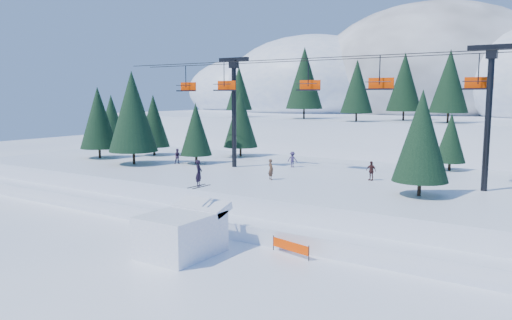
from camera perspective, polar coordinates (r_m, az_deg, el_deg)
The scene contains 10 objects.
ground at distance 29.06m, azimuth -8.89°, elevation -11.33°, with size 160.00×160.00×0.00m, color white.
mid_shelf at distance 43.35m, azimuth 7.24°, elevation -3.34°, with size 70.00×22.00×2.50m, color white.
berm at distance 34.99m, azimuth -0.04°, elevation -7.06°, with size 70.00×6.00×1.10m, color white.
mountain_ridge at distance 96.60m, azimuth 19.20°, elevation 7.21°, with size 119.00×60.63×26.46m.
jump_kicker at distance 29.85m, azimuth -8.43°, elevation -8.14°, with size 3.63×4.94×5.45m.
chairlift at distance 41.85m, azimuth 9.80°, elevation 7.34°, with size 46.00×3.21×10.28m.
conifer_stand at distance 42.38m, azimuth 9.45°, elevation 4.04°, with size 64.65×16.85×9.20m.
distant_skiers at distance 43.44m, azimuth 6.13°, elevation -0.60°, with size 32.37×7.85×1.68m.
banner_near at distance 29.56m, azimuth 3.97°, elevation -9.83°, with size 2.78×0.71×0.90m.
banner_far at distance 30.29m, azimuth 10.97°, elevation -9.52°, with size 2.60×1.24×0.90m.
Camera 1 is at (18.57, -20.33, 9.29)m, focal length 35.00 mm.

